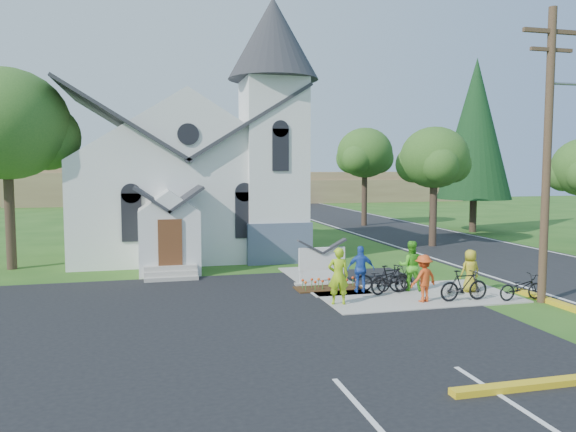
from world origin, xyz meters
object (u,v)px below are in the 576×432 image
object	(u,v)px
cyclist_0	(338,276)
bike_4	(521,287)
cyclist_1	(411,266)
cyclist_3	(424,278)
bike_3	(464,285)
cyclist_4	(470,271)
cyclist_2	(361,269)
bike_2	(395,280)
bike_0	(381,279)
bike_1	(390,279)
utility_pole	(549,146)
church_sign	(322,259)

from	to	relation	value
cyclist_0	bike_4	size ratio (longest dim) A/B	1.12
cyclist_1	cyclist_3	bearing A→B (deg)	97.11
bike_3	cyclist_4	world-z (taller)	cyclist_4
cyclist_2	bike_2	world-z (taller)	cyclist_2
bike_3	cyclist_3	bearing A→B (deg)	79.79
cyclist_0	cyclist_1	size ratio (longest dim) A/B	1.03
cyclist_1	cyclist_2	bearing A→B (deg)	13.90
bike_0	bike_1	bearing A→B (deg)	-133.34
bike_1	cyclist_3	xyz separation A→B (m)	(0.59, -1.40, 0.28)
cyclist_0	bike_0	size ratio (longest dim) A/B	1.04
utility_pole	cyclist_4	bearing A→B (deg)	131.31
cyclist_3	bike_4	distance (m)	3.50
cyclist_4	utility_pole	bearing A→B (deg)	129.05
bike_2	bike_4	bearing A→B (deg)	-132.34
cyclist_0	bike_3	bearing A→B (deg)	-175.93
cyclist_2	cyclist_1	bearing A→B (deg)	-171.30
cyclist_3	cyclist_4	size ratio (longest dim) A/B	1.03
cyclist_1	bike_2	world-z (taller)	cyclist_1
utility_pole	bike_3	size ratio (longest dim) A/B	5.53
bike_4	cyclist_1	bearing A→B (deg)	50.43
church_sign	cyclist_4	bearing A→B (deg)	-29.78
bike_2	bike_3	size ratio (longest dim) A/B	0.86
bike_3	cyclist_4	bearing A→B (deg)	-39.75
cyclist_1	bike_1	bearing A→B (deg)	38.21
cyclist_1	bike_1	size ratio (longest dim) A/B	1.05
utility_pole	bike_2	distance (m)	7.10
bike_4	bike_2	bearing A→B (deg)	54.96
utility_pole	bike_1	world-z (taller)	utility_pole
bike_0	bike_1	xyz separation A→B (m)	(0.20, -0.41, 0.05)
church_sign	bike_0	distance (m)	2.62
bike_2	bike_3	bearing A→B (deg)	-149.83
cyclist_4	cyclist_0	bearing A→B (deg)	3.82
cyclist_4	bike_1	bearing A→B (deg)	-10.65
utility_pole	bike_1	size ratio (longest dim) A/B	5.59
utility_pole	cyclist_0	bearing A→B (deg)	169.38
bike_2	bike_0	bearing A→B (deg)	76.84
cyclist_3	bike_4	xyz separation A→B (m)	(3.42, -0.64, -0.36)
bike_1	cyclist_4	xyz separation A→B (m)	(3.01, -0.44, 0.26)
church_sign	utility_pole	distance (m)	9.18
bike_4	bike_3	bearing A→B (deg)	77.47
utility_pole	church_sign	bearing A→B (deg)	144.40
church_sign	bike_4	bearing A→B (deg)	-36.71
bike_0	cyclist_2	world-z (taller)	cyclist_2
cyclist_0	bike_0	xyz separation A→B (m)	(2.19, 1.43, -0.48)
bike_0	bike_3	distance (m)	3.02
church_sign	utility_pole	bearing A→B (deg)	-35.60
bike_0	bike_3	size ratio (longest dim) A/B	1.03
cyclist_2	cyclist_3	size ratio (longest dim) A/B	1.06
cyclist_1	cyclist_2	size ratio (longest dim) A/B	1.09
bike_0	cyclist_3	bearing A→B (deg)	-135.84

